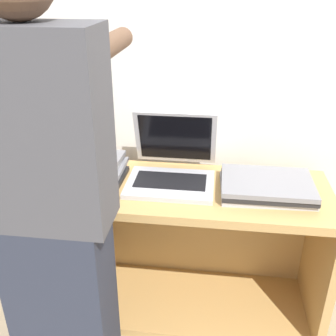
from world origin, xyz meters
TOP-DOWN VIEW (x-y plane):
  - wall_back at (0.00, 0.58)m, footprint 8.00×0.05m
  - cart at (0.00, 0.30)m, footprint 1.35×0.47m
  - laptop_open at (0.00, 0.30)m, footprint 0.37×0.36m
  - laptop_stack_left at (-0.40, 0.24)m, footprint 0.39×0.29m
  - laptop_stack_right at (0.40, 0.23)m, footprint 0.38×0.29m
  - person at (-0.33, -0.21)m, footprint 0.40×0.52m
  - inventory_tag at (-0.40, 0.17)m, footprint 0.06×0.02m

SIDE VIEW (x-z plane):
  - cart at x=0.00m, z-range 0.00..0.64m
  - laptop_stack_right at x=0.40m, z-range 0.64..0.70m
  - laptop_stack_left at x=-0.40m, z-range 0.64..0.74m
  - laptop_open at x=0.00m, z-range 0.56..0.84m
  - inventory_tag at x=-0.40m, z-range 0.74..0.75m
  - person at x=-0.33m, z-range 0.00..1.54m
  - wall_back at x=0.00m, z-range 0.00..2.40m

